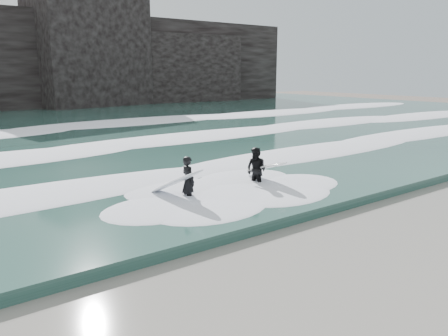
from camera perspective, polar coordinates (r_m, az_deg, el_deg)
The scene contains 7 objects.
ground at distance 10.25m, azimuth 21.95°, elevation -11.48°, with size 120.00×120.00×0.00m, color #7A6456.
sea at distance 34.93m, azimuth -22.67°, elevation 5.22°, with size 90.00×52.00×0.30m, color #264C44.
foam_near at distance 16.38m, azimuth -5.51°, elevation -0.26°, with size 60.00×3.20×0.20m, color white.
foam_mid at distance 22.58m, azimuth -14.69°, elevation 2.96°, with size 60.00×4.00×0.24m, color white.
foam_far at distance 31.05m, azimuth -20.92°, elevation 5.12°, with size 60.00×4.80×0.30m, color white.
surfer_left at distance 13.19m, azimuth -5.28°, elevation -1.74°, with size 1.24×2.25×1.52m.
surfer_right at distance 14.76m, azimuth 4.47°, elevation -0.18°, with size 1.17×2.24×1.53m.
Camera 1 is at (-8.14, -4.75, 4.01)m, focal length 35.00 mm.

